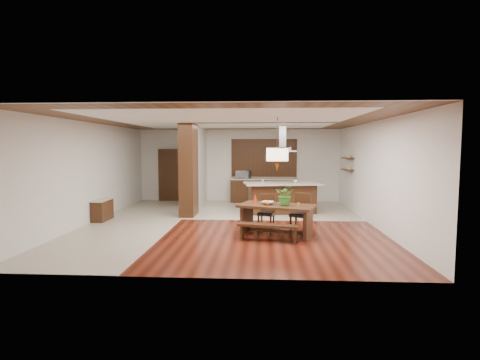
# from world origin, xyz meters

# --- Properties ---
(room_shell) EXTENTS (9.00, 9.04, 2.92)m
(room_shell) POSITION_xyz_m (0.00, 0.00, 2.06)
(room_shell) COLOR #3E130B
(room_shell) RESTS_ON ground
(tile_hallway) EXTENTS (2.50, 9.00, 0.01)m
(tile_hallway) POSITION_xyz_m (-2.75, 0.00, 0.01)
(tile_hallway) COLOR beige
(tile_hallway) RESTS_ON ground
(tile_kitchen) EXTENTS (5.50, 4.00, 0.01)m
(tile_kitchen) POSITION_xyz_m (1.25, 2.50, 0.01)
(tile_kitchen) COLOR beige
(tile_kitchen) RESTS_ON ground
(soffit_band) EXTENTS (8.00, 9.00, 0.02)m
(soffit_band) POSITION_xyz_m (0.00, 0.00, 2.88)
(soffit_band) COLOR #3D220F
(soffit_band) RESTS_ON room_shell
(partition_pier) EXTENTS (0.45, 1.00, 2.90)m
(partition_pier) POSITION_xyz_m (-1.40, 1.20, 1.45)
(partition_pier) COLOR black
(partition_pier) RESTS_ON ground
(partition_stub) EXTENTS (0.18, 2.40, 2.90)m
(partition_stub) POSITION_xyz_m (-1.40, 3.30, 1.45)
(partition_stub) COLOR silver
(partition_stub) RESTS_ON ground
(hallway_console) EXTENTS (0.37, 0.88, 0.63)m
(hallway_console) POSITION_xyz_m (-3.81, 0.20, 0.32)
(hallway_console) COLOR black
(hallway_console) RESTS_ON ground
(hallway_doorway) EXTENTS (1.10, 0.20, 2.10)m
(hallway_doorway) POSITION_xyz_m (-2.70, 4.40, 1.05)
(hallway_doorway) COLOR black
(hallway_doorway) RESTS_ON ground
(rear_counter) EXTENTS (2.60, 0.62, 0.95)m
(rear_counter) POSITION_xyz_m (1.00, 4.20, 0.48)
(rear_counter) COLOR black
(rear_counter) RESTS_ON ground
(kitchen_window) EXTENTS (2.60, 0.08, 1.50)m
(kitchen_window) POSITION_xyz_m (1.00, 4.46, 1.75)
(kitchen_window) COLOR olive
(kitchen_window) RESTS_ON room_shell
(shelf_lower) EXTENTS (0.26, 0.90, 0.04)m
(shelf_lower) POSITION_xyz_m (3.87, 2.60, 1.40)
(shelf_lower) COLOR black
(shelf_lower) RESTS_ON room_shell
(shelf_upper) EXTENTS (0.26, 0.90, 0.04)m
(shelf_upper) POSITION_xyz_m (3.87, 2.60, 1.80)
(shelf_upper) COLOR black
(shelf_upper) RESTS_ON room_shell
(dining_table) EXTENTS (2.02, 1.46, 0.76)m
(dining_table) POSITION_xyz_m (1.29, -1.35, 0.56)
(dining_table) COLOR black
(dining_table) RESTS_ON ground
(dining_bench) EXTENTS (1.46, 0.59, 0.40)m
(dining_bench) POSITION_xyz_m (1.07, -1.97, 0.20)
(dining_bench) COLOR black
(dining_bench) RESTS_ON ground
(dining_chair_left) EXTENTS (0.50, 0.50, 0.92)m
(dining_chair_left) POSITION_xyz_m (1.04, -0.67, 0.46)
(dining_chair_left) COLOR black
(dining_chair_left) RESTS_ON ground
(dining_chair_right) EXTENTS (0.59, 0.59, 0.99)m
(dining_chair_right) POSITION_xyz_m (1.90, -0.97, 0.50)
(dining_chair_right) COLOR black
(dining_chair_right) RESTS_ON ground
(pendant_lantern) EXTENTS (0.64, 0.64, 1.31)m
(pendant_lantern) POSITION_xyz_m (1.29, -1.35, 2.25)
(pendant_lantern) COLOR #F9E2BF
(pendant_lantern) RESTS_ON room_shell
(foliage_plant) EXTENTS (0.52, 0.46, 0.51)m
(foliage_plant) POSITION_xyz_m (1.49, -1.40, 1.02)
(foliage_plant) COLOR #357B29
(foliage_plant) RESTS_ON dining_table
(fruit_bowl) EXTENTS (0.38, 0.38, 0.07)m
(fruit_bowl) POSITION_xyz_m (1.06, -1.28, 0.80)
(fruit_bowl) COLOR beige
(fruit_bowl) RESTS_ON dining_table
(napkin_cone) EXTENTS (0.15, 0.15, 0.21)m
(napkin_cone) POSITION_xyz_m (0.75, -1.08, 0.87)
(napkin_cone) COLOR #A2250B
(napkin_cone) RESTS_ON dining_table
(gold_ornament) EXTENTS (0.07, 0.07, 0.09)m
(gold_ornament) POSITION_xyz_m (1.79, -1.59, 0.81)
(gold_ornament) COLOR gold
(gold_ornament) RESTS_ON dining_table
(kitchen_island) EXTENTS (2.60, 1.46, 1.02)m
(kitchen_island) POSITION_xyz_m (1.58, 1.80, 0.52)
(kitchen_island) COLOR black
(kitchen_island) RESTS_ON ground
(range_hood) EXTENTS (0.90, 0.55, 0.87)m
(range_hood) POSITION_xyz_m (1.58, 1.80, 2.46)
(range_hood) COLOR silver
(range_hood) RESTS_ON room_shell
(island_cup) EXTENTS (0.15, 0.15, 0.10)m
(island_cup) POSITION_xyz_m (2.02, 1.71, 1.07)
(island_cup) COLOR silver
(island_cup) RESTS_ON kitchen_island
(microwave) EXTENTS (0.61, 0.49, 0.29)m
(microwave) POSITION_xyz_m (0.18, 4.20, 1.10)
(microwave) COLOR silver
(microwave) RESTS_ON rear_counter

